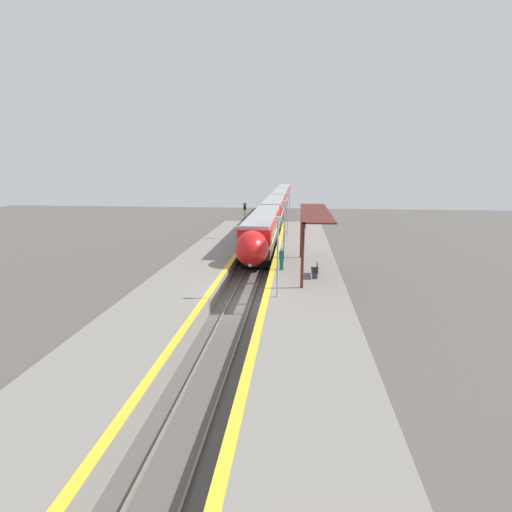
# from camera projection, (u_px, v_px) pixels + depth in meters

# --- Properties ---
(ground_plane) EXTENTS (120.00, 120.00, 0.00)m
(ground_plane) POSITION_uv_depth(u_px,v_px,m) (239.00, 306.00, 25.14)
(ground_plane) COLOR #56514C
(rail_left) EXTENTS (0.08, 90.00, 0.15)m
(rail_left) POSITION_uv_depth(u_px,v_px,m) (228.00, 305.00, 25.20)
(rail_left) COLOR slate
(rail_left) RESTS_ON ground_plane
(rail_right) EXTENTS (0.08, 90.00, 0.15)m
(rail_right) POSITION_uv_depth(u_px,v_px,m) (250.00, 306.00, 25.05)
(rail_right) COLOR slate
(rail_right) RESTS_ON ground_plane
(train) EXTENTS (2.77, 79.49, 3.84)m
(train) POSITION_uv_depth(u_px,v_px,m) (277.00, 204.00, 68.33)
(train) COLOR black
(train) RESTS_ON ground_plane
(platform_right) EXTENTS (5.16, 64.00, 1.04)m
(platform_right) POSITION_uv_depth(u_px,v_px,m) (305.00, 301.00, 24.61)
(platform_right) COLOR gray
(platform_right) RESTS_ON ground_plane
(platform_left) EXTENTS (5.06, 64.00, 1.04)m
(platform_left) POSITION_uv_depth(u_px,v_px,m) (176.00, 296.00, 25.44)
(platform_left) COLOR gray
(platform_left) RESTS_ON ground_plane
(platform_bench) EXTENTS (0.44, 1.77, 0.89)m
(platform_bench) POSITION_uv_depth(u_px,v_px,m) (316.00, 270.00, 28.06)
(platform_bench) COLOR #2D333D
(platform_bench) RESTS_ON platform_right
(person_waiting) EXTENTS (0.36, 0.22, 1.64)m
(person_waiting) POSITION_uv_depth(u_px,v_px,m) (282.00, 259.00, 29.69)
(person_waiting) COLOR #1E604C
(person_waiting) RESTS_ON platform_right
(railway_signal) EXTENTS (0.28, 0.28, 4.79)m
(railway_signal) POSITION_uv_depth(u_px,v_px,m) (245.00, 221.00, 42.60)
(railway_signal) COLOR #59595E
(railway_signal) RESTS_ON ground_plane
(lamppost_near) EXTENTS (0.36, 0.20, 4.79)m
(lamppost_near) POSITION_uv_depth(u_px,v_px,m) (278.00, 251.00, 23.10)
(lamppost_near) COLOR #9E9EA3
(lamppost_near) RESTS_ON platform_right
(lamppost_mid) EXTENTS (0.36, 0.20, 4.79)m
(lamppost_mid) POSITION_uv_depth(u_px,v_px,m) (284.00, 225.00, 33.65)
(lamppost_mid) COLOR #9E9EA3
(lamppost_mid) RESTS_ON platform_right
(lamppost_far) EXTENTS (0.36, 0.20, 4.79)m
(lamppost_far) POSITION_uv_depth(u_px,v_px,m) (288.00, 210.00, 44.20)
(lamppost_far) COLOR #9E9EA3
(lamppost_far) RESTS_ON platform_right
(lamppost_farthest) EXTENTS (0.36, 0.20, 4.79)m
(lamppost_farthest) POSITION_uv_depth(u_px,v_px,m) (290.00, 202.00, 54.75)
(lamppost_farthest) COLOR #9E9EA3
(lamppost_farthest) RESTS_ON platform_right
(station_canopy) EXTENTS (2.02, 11.74, 4.42)m
(station_canopy) POSITION_uv_depth(u_px,v_px,m) (311.00, 215.00, 28.77)
(station_canopy) COLOR #511E19
(station_canopy) RESTS_ON platform_right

